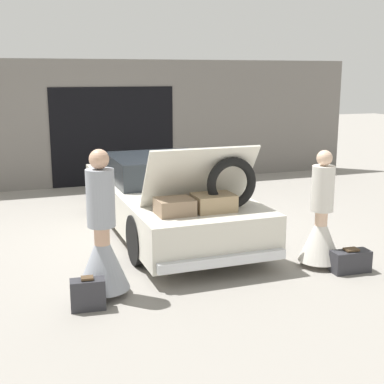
% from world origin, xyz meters
% --- Properties ---
extents(ground_plane, '(40.00, 40.00, 0.00)m').
position_xyz_m(ground_plane, '(0.00, 0.00, 0.00)').
color(ground_plane, gray).
extents(garage_wall_back, '(12.00, 0.14, 2.80)m').
position_xyz_m(garage_wall_back, '(0.00, 3.95, 1.39)').
color(garage_wall_back, slate).
rests_on(garage_wall_back, ground_plane).
extents(car, '(1.79, 4.85, 1.59)m').
position_xyz_m(car, '(0.00, -0.01, 0.55)').
color(car, silver).
rests_on(car, ground_plane).
extents(person_left, '(0.61, 0.61, 1.70)m').
position_xyz_m(person_left, '(-1.44, -2.28, 0.61)').
color(person_left, tan).
rests_on(person_left, ground_plane).
extents(person_right, '(0.56, 0.56, 1.55)m').
position_xyz_m(person_right, '(1.44, -2.30, 0.55)').
color(person_right, beige).
rests_on(person_right, ground_plane).
extents(suitcase_beside_left_person, '(0.39, 0.22, 0.37)m').
position_xyz_m(suitcase_beside_left_person, '(-1.67, -2.61, 0.17)').
color(suitcase_beside_left_person, '#2D2D33').
rests_on(suitcase_beside_left_person, ground_plane).
extents(suitcase_beside_right_person, '(0.51, 0.25, 0.31)m').
position_xyz_m(suitcase_beside_right_person, '(1.68, -2.65, 0.14)').
color(suitcase_beside_right_person, '#2D2D33').
rests_on(suitcase_beside_right_person, ground_plane).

